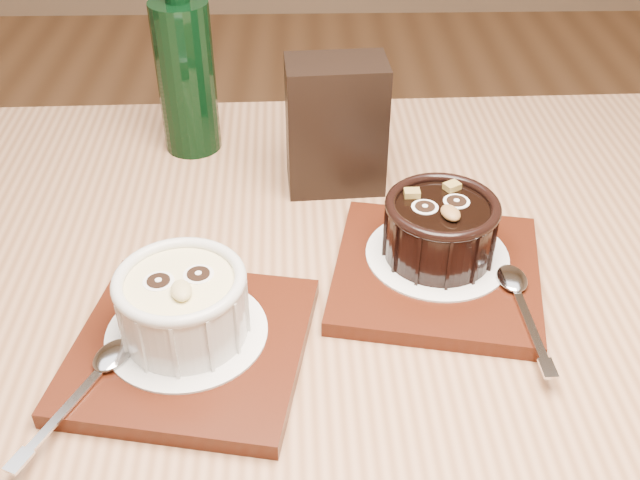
% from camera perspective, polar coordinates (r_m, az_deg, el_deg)
% --- Properties ---
extents(table, '(1.22, 0.83, 0.75)m').
position_cam_1_polar(table, '(0.71, 0.96, -10.82)').
color(table, '#8D5E3D').
rests_on(table, ground).
extents(tray_left, '(0.21, 0.21, 0.01)m').
position_cam_1_polar(tray_left, '(0.61, -9.85, -8.08)').
color(tray_left, '#43170B').
rests_on(tray_left, table).
extents(doily_left, '(0.13, 0.13, 0.00)m').
position_cam_1_polar(doily_left, '(0.61, -10.11, -6.93)').
color(doily_left, white).
rests_on(doily_left, tray_left).
extents(ramekin_white, '(0.10, 0.10, 0.06)m').
position_cam_1_polar(ramekin_white, '(0.59, -10.44, -4.66)').
color(ramekin_white, silver).
rests_on(ramekin_white, doily_left).
extents(spoon_left, '(0.08, 0.13, 0.01)m').
position_cam_1_polar(spoon_left, '(0.59, -17.53, -10.62)').
color(spoon_left, silver).
rests_on(spoon_left, tray_left).
extents(tray_right, '(0.21, 0.21, 0.01)m').
position_cam_1_polar(tray_right, '(0.68, 8.85, -2.49)').
color(tray_right, '#43170B').
rests_on(tray_right, table).
extents(doily_right, '(0.13, 0.13, 0.00)m').
position_cam_1_polar(doily_right, '(0.69, 8.91, -1.11)').
color(doily_right, white).
rests_on(doily_right, tray_right).
extents(ramekin_dark, '(0.10, 0.10, 0.06)m').
position_cam_1_polar(ramekin_dark, '(0.67, 9.17, 1.06)').
color(ramekin_dark, black).
rests_on(ramekin_dark, doily_right).
extents(spoon_right, '(0.03, 0.13, 0.01)m').
position_cam_1_polar(spoon_right, '(0.65, 15.22, -4.82)').
color(spoon_right, silver).
rests_on(spoon_right, tray_right).
extents(condiment_stand, '(0.10, 0.07, 0.14)m').
position_cam_1_polar(condiment_stand, '(0.77, 1.22, 8.67)').
color(condiment_stand, black).
rests_on(condiment_stand, table).
extents(green_bottle, '(0.06, 0.06, 0.24)m').
position_cam_1_polar(green_bottle, '(0.85, -10.20, 12.51)').
color(green_bottle, black).
rests_on(green_bottle, table).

